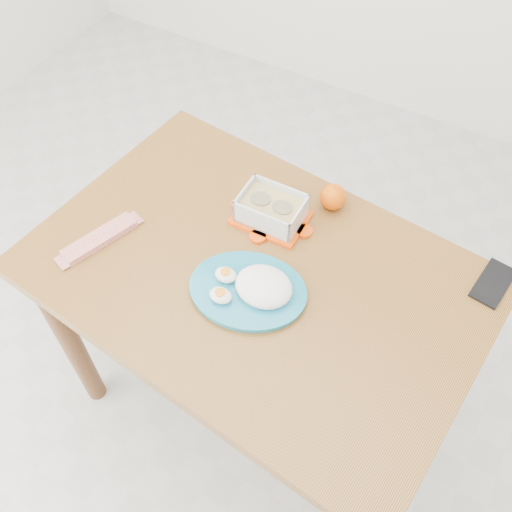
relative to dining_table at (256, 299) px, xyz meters
The scene contains 7 objects.
ground 0.66m from the dining_table, 166.52° to the right, with size 3.50×3.50×0.00m, color #B7B7B2.
dining_table is the anchor object (origin of this frame).
food_container 0.23m from the dining_table, 106.23° to the left, with size 0.18×0.13×0.07m.
orange_fruit 0.32m from the dining_table, 76.06° to the left, with size 0.07×0.07×0.07m, color orange.
rice_plate 0.15m from the dining_table, 67.41° to the right, with size 0.32×0.32×0.07m.
candy_bar 0.41m from the dining_table, 164.39° to the right, with size 0.19×0.05×0.02m, color red.
smartphone 0.55m from the dining_table, 25.56° to the left, with size 0.06×0.13×0.01m, color black.
Camera 1 is at (0.57, -0.62, 1.82)m, focal length 40.00 mm.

